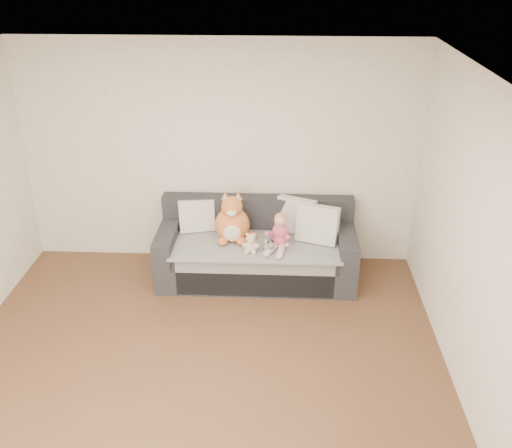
{
  "coord_description": "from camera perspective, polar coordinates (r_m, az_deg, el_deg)",
  "views": [
    {
      "loc": [
        0.7,
        -3.6,
        3.46
      ],
      "look_at": [
        0.45,
        1.87,
        0.75
      ],
      "focal_mm": 40.0,
      "sensor_mm": 36.0,
      "label": 1
    }
  ],
  "objects": [
    {
      "name": "room_shell",
      "position": [
        4.62,
        -6.39,
        -1.74
      ],
      "size": [
        5.0,
        5.0,
        5.0
      ],
      "color": "brown",
      "rests_on": "ground"
    },
    {
      "name": "sofa",
      "position": [
        6.48,
        0.08,
        -2.74
      ],
      "size": [
        2.2,
        0.94,
        0.85
      ],
      "color": "#26272B",
      "rests_on": "ground"
    },
    {
      "name": "cushion_left",
      "position": [
        6.56,
        -5.96,
        0.86
      ],
      "size": [
        0.44,
        0.27,
        0.38
      ],
      "rotation": [
        0.0,
        0.0,
        0.25
      ],
      "color": "beige",
      "rests_on": "sofa"
    },
    {
      "name": "cushion_right_back",
      "position": [
        6.49,
        3.99,
        0.85
      ],
      "size": [
        0.49,
        0.36,
        0.42
      ],
      "rotation": [
        0.0,
        0.0,
        -0.42
      ],
      "color": "beige",
      "rests_on": "sofa"
    },
    {
      "name": "cushion_right_front",
      "position": [
        6.3,
        6.18,
        -0.01
      ],
      "size": [
        0.5,
        0.34,
        0.43
      ],
      "rotation": [
        0.0,
        0.0,
        -0.32
      ],
      "color": "beige",
      "rests_on": "sofa"
    },
    {
      "name": "toddler",
      "position": [
        6.15,
        2.37,
        -0.97
      ],
      "size": [
        0.28,
        0.41,
        0.4
      ],
      "rotation": [
        0.0,
        0.0,
        -0.28
      ],
      "color": "#D64B5D",
      "rests_on": "sofa"
    },
    {
      "name": "plush_cat",
      "position": [
        6.3,
        -2.37,
        0.2
      ],
      "size": [
        0.47,
        0.41,
        0.59
      ],
      "rotation": [
        0.0,
        0.0,
        0.06
      ],
      "color": "#CD562D",
      "rests_on": "sofa"
    },
    {
      "name": "teddy_bear",
      "position": [
        6.08,
        -0.54,
        -2.09
      ],
      "size": [
        0.19,
        0.14,
        0.23
      ],
      "rotation": [
        0.0,
        0.0,
        -0.11
      ],
      "color": "tan",
      "rests_on": "sofa"
    },
    {
      "name": "plush_cow",
      "position": [
        6.12,
        1.32,
        -2.23
      ],
      "size": [
        0.13,
        0.19,
        0.16
      ],
      "rotation": [
        0.0,
        0.0,
        0.3
      ],
      "color": "white",
      "rests_on": "sofa"
    },
    {
      "name": "sippy_cup",
      "position": [
        6.22,
        1.76,
        -1.69
      ],
      "size": [
        0.12,
        0.08,
        0.13
      ],
      "rotation": [
        0.0,
        0.0,
        0.06
      ],
      "color": "#57399D",
      "rests_on": "sofa"
    }
  ]
}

